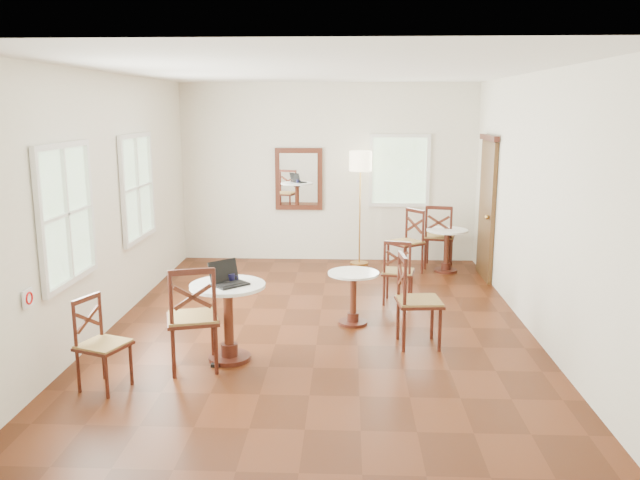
# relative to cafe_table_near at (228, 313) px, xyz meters

# --- Properties ---
(ground) EXTENTS (7.00, 7.00, 0.00)m
(ground) POSITION_rel_cafe_table_near_xyz_m (0.89, 1.10, -0.51)
(ground) COLOR #4F210D
(ground) RESTS_ON ground
(room_shell) EXTENTS (5.02, 7.02, 3.01)m
(room_shell) POSITION_rel_cafe_table_near_xyz_m (0.83, 1.38, 1.38)
(room_shell) COLOR white
(room_shell) RESTS_ON ground
(cafe_table_near) EXTENTS (0.78, 0.78, 0.82)m
(cafe_table_near) POSITION_rel_cafe_table_near_xyz_m (0.00, 0.00, 0.00)
(cafe_table_near) COLOR #431A10
(cafe_table_near) RESTS_ON ground
(cafe_table_mid) EXTENTS (0.62, 0.62, 0.65)m
(cafe_table_mid) POSITION_rel_cafe_table_near_xyz_m (1.30, 1.20, -0.11)
(cafe_table_mid) COLOR #431A10
(cafe_table_mid) RESTS_ON ground
(cafe_table_back) EXTENTS (0.65, 0.65, 0.69)m
(cafe_table_back) POSITION_rel_cafe_table_near_xyz_m (2.81, 3.83, -0.08)
(cafe_table_back) COLOR #431A10
(cafe_table_back) RESTS_ON ground
(chair_near_a) EXTENTS (0.62, 0.62, 1.09)m
(chair_near_a) POSITION_rel_cafe_table_near_xyz_m (-0.30, -0.27, 0.03)
(chair_near_a) COLOR #431A10
(chair_near_a) RESTS_ON ground
(chair_near_b) EXTENTS (0.52, 0.52, 0.88)m
(chair_near_b) POSITION_rel_cafe_table_near_xyz_m (-1.06, -0.74, -0.07)
(chair_near_b) COLOR #431A10
(chair_near_b) RESTS_ON ground
(chair_mid_a) EXTENTS (0.48, 0.48, 0.88)m
(chair_mid_a) POSITION_rel_cafe_table_near_xyz_m (1.91, 2.07, -0.07)
(chair_mid_a) COLOR #431A10
(chair_mid_a) RESTS_ON ground
(chair_mid_b) EXTENTS (0.52, 0.52, 1.04)m
(chair_mid_b) POSITION_rel_cafe_table_near_xyz_m (1.99, 0.51, 0.01)
(chair_mid_b) COLOR #431A10
(chair_mid_b) RESTS_ON ground
(chair_back_a) EXTENTS (0.58, 0.58, 1.05)m
(chair_back_a) POSITION_rel_cafe_table_near_xyz_m (2.72, 4.10, 0.01)
(chair_back_a) COLOR #431A10
(chair_back_a) RESTS_ON ground
(chair_back_b) EXTENTS (0.65, 0.65, 1.01)m
(chair_back_b) POSITION_rel_cafe_table_near_xyz_m (2.17, 3.73, -0.00)
(chair_back_b) COLOR #431A10
(chair_back_b) RESTS_ON ground
(floor_lamp) EXTENTS (0.37, 0.37, 1.90)m
(floor_lamp) POSITION_rel_cafe_table_near_xyz_m (1.43, 4.25, 1.10)
(floor_lamp) COLOR #BF8C3F
(floor_lamp) RESTS_ON ground
(laptop) EXTENTS (0.43, 0.43, 0.24)m
(laptop) POSITION_rel_cafe_table_near_xyz_m (0.00, -0.02, 0.37)
(laptop) COLOR black
(laptop) RESTS_ON cafe_table_near
(mouse) EXTENTS (0.11, 0.08, 0.04)m
(mouse) POSITION_rel_cafe_table_near_xyz_m (-0.00, -0.00, 0.33)
(mouse) COLOR black
(mouse) RESTS_ON cafe_table_near
(navy_mug) EXTENTS (0.11, 0.07, 0.09)m
(navy_mug) POSITION_rel_cafe_table_near_xyz_m (0.03, 0.08, 0.36)
(navy_mug) COLOR black
(navy_mug) RESTS_ON cafe_table_near
(water_glass) EXTENTS (0.06, 0.06, 0.10)m
(water_glass) POSITION_rel_cafe_table_near_xyz_m (-0.12, 0.11, 0.36)
(water_glass) COLOR white
(water_glass) RESTS_ON cafe_table_near
(power_adapter) EXTENTS (0.09, 0.05, 0.03)m
(power_adapter) POSITION_rel_cafe_table_near_xyz_m (-0.11, -0.20, -0.49)
(power_adapter) COLOR black
(power_adapter) RESTS_ON ground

